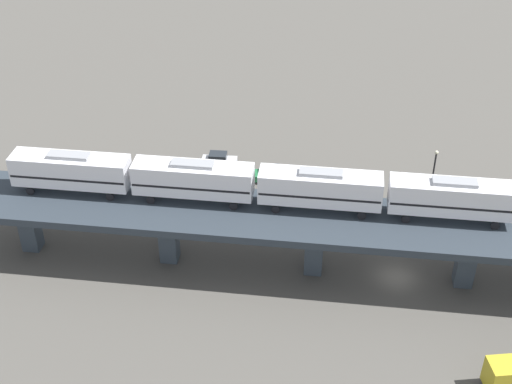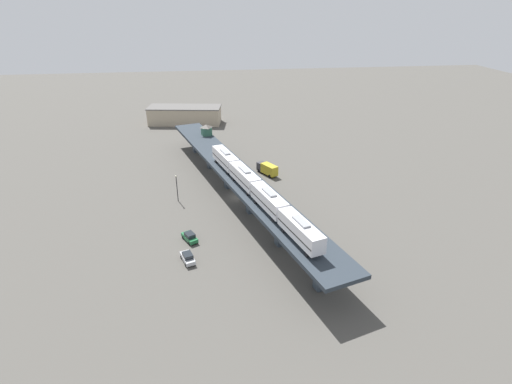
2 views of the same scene
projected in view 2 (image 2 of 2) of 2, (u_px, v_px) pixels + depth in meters
ground_plane at (238, 197)px, 100.91m from camera, size 400.00×400.00×0.00m
elevated_viaduct at (237, 177)px, 98.23m from camera, size 34.20×90.59×6.77m
subway_train at (256, 188)px, 84.35m from camera, size 16.84×48.54×4.45m
signal_hut at (206, 130)px, 124.19m from camera, size 4.00×4.00×3.40m
street_car_silver at (188, 257)px, 75.91m from camera, size 3.12×4.75×1.89m
street_car_green at (190, 237)px, 82.46m from camera, size 3.62×4.73×1.89m
delivery_truck at (267, 169)px, 113.36m from camera, size 5.50×7.38×3.20m
street_lamp at (177, 186)px, 97.38m from camera, size 0.44×0.44×6.94m
warehouse_building at (185, 115)px, 159.37m from camera, size 29.81×14.55×6.80m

